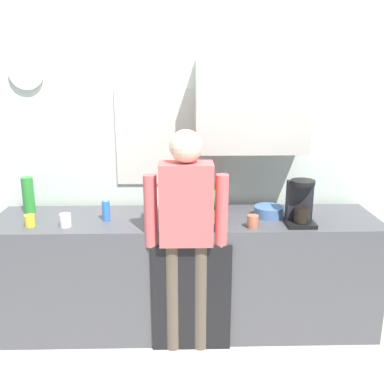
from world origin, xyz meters
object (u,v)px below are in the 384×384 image
Objects in this scene: bottle_red_vinegar at (169,210)px; bottle_clear_soda at (28,195)px; cup_terracotta_mug at (253,222)px; person_at_sink at (186,225)px; bottle_amber_beer at (216,196)px; potted_plant at (212,203)px; cup_yellow_cup at (30,221)px; mixing_bowl at (269,212)px; coffee_maker at (300,204)px; dish_soap at (106,210)px; cup_white_mug at (65,220)px.

bottle_red_vinegar is 1.14m from bottle_clear_soda.
bottle_red_vinegar is 0.79× the size of bottle_clear_soda.
person_at_sink reaches higher than cup_terracotta_mug.
bottle_amber_beer is 2.50× the size of cup_terracotta_mug.
person_at_sink is (-0.19, -0.25, -0.08)m from potted_plant.
bottle_clear_soda is at bearing -179.66° from bottle_amber_beer.
potted_plant is at bearing -8.59° from bottle_clear_soda.
cup_yellow_cup is at bearing 177.55° from cup_terracotta_mug.
mixing_bowl is at bearing -22.41° from bottle_amber_beer.
coffee_maker is at bearing 12.36° from cup_terracotta_mug.
bottle_amber_beer is at bearing 49.34° from person_at_sink.
bottle_clear_soda is at bearing 144.68° from person_at_sink.
mixing_bowl is at bearing 12.15° from bottle_red_vinegar.
potted_plant is at bearing 17.88° from bottle_red_vinegar.
potted_plant reaches higher than cup_yellow_cup.
bottle_clear_soda is 0.36m from cup_yellow_cup.
bottle_clear_soda is 1.22× the size of potted_plant.
mixing_bowl is (0.16, 0.24, -0.01)m from cup_terracotta_mug.
dish_soap is (-0.78, 0.00, -0.05)m from potted_plant.
coffee_maker reaches higher than bottle_red_vinegar.
bottle_red_vinegar is 0.14× the size of person_at_sink.
person_at_sink reaches higher than bottle_red_vinegar.
dish_soap is (0.27, 0.13, 0.03)m from cup_white_mug.
dish_soap is at bearing -177.22° from mixing_bowl.
mixing_bowl is 0.96× the size of potted_plant.
cup_yellow_cup is at bearing -179.23° from bottle_red_vinegar.
bottle_clear_soda is at bearing 171.41° from potted_plant.
cup_white_mug is at bearing -178.00° from bottle_red_vinegar.
mixing_bowl is at bearing 12.39° from person_at_sink.
dish_soap reaches higher than mixing_bowl.
bottle_clear_soda reaches higher than dish_soap.
bottle_red_vinegar is at bearing 179.74° from coffee_maker.
potted_plant is at bearing 5.00° from cup_yellow_cup.
potted_plant is at bearing -0.10° from dish_soap.
cup_terracotta_mug is 0.47m from person_at_sink.
potted_plant is (1.30, 0.11, 0.09)m from cup_yellow_cup.
bottle_clear_soda is at bearing 164.06° from bottle_red_vinegar.
bottle_clear_soda is at bearing 166.84° from cup_terracotta_mug.
cup_white_mug is 1.03× the size of cup_terracotta_mug.
coffee_maker reaches higher than potted_plant.
cup_terracotta_mug reaches higher than cup_yellow_cup.
potted_plant is at bearing 170.49° from coffee_maker.
cup_yellow_cup is 0.89× the size of cup_white_mug.
bottle_clear_soda is at bearing 171.13° from coffee_maker.
bottle_clear_soda is at bearing 136.96° from cup_white_mug.
person_at_sink is (0.85, -0.13, 0.00)m from cup_white_mug.
person_at_sink is at bearing -127.00° from potted_plant.
coffee_maker is 1.43× the size of bottle_amber_beer.
bottle_red_vinegar is 0.20m from person_at_sink.
bottle_red_vinegar is 2.59× the size of cup_yellow_cup.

